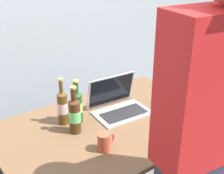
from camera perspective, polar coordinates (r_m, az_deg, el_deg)
desk at (r=1.93m, az=-0.51°, el=-9.34°), size 1.36×0.89×0.70m
laptop at (r=2.00m, az=1.13°, el=-3.23°), size 0.38×0.31×0.23m
beer_bottle_brown at (r=1.76m, az=-7.12°, el=-5.20°), size 0.07×0.07×0.30m
beer_bottle_amber at (r=1.86m, az=-9.40°, el=-3.73°), size 0.06×0.06×0.31m
beer_bottle_dark at (r=1.87m, az=-6.70°, el=-3.50°), size 0.07×0.07×0.28m
person_figure at (r=1.34m, az=16.93°, el=-12.74°), size 0.46×0.30×1.76m
coffee_mug at (r=1.64m, az=-1.45°, el=-10.37°), size 0.11×0.07×0.10m
back_wall at (r=2.48m, az=-14.34°, el=15.02°), size 6.00×0.10×2.60m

